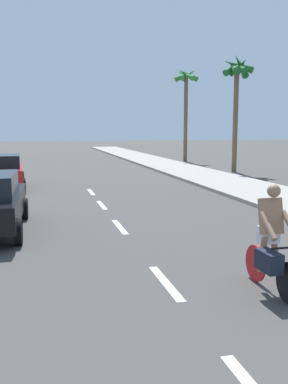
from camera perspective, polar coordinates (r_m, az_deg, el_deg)
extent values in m
plane|color=#423F3D|center=(21.08, -7.71, 0.86)|extent=(160.00, 160.00, 0.00)
cube|color=#9E998E|center=(24.67, 8.06, 2.09)|extent=(3.60, 80.00, 0.14)
cube|color=white|center=(7.87, 2.88, -11.82)|extent=(0.16, 1.80, 0.01)
cube|color=white|center=(12.13, -3.23, -4.59)|extent=(0.16, 1.80, 0.01)
cube|color=white|center=(15.59, -5.59, -1.72)|extent=(0.16, 1.80, 0.01)
cube|color=white|center=(18.85, -7.00, 0.00)|extent=(0.16, 1.80, 0.01)
cylinder|color=red|center=(8.10, 14.49, -9.07)|extent=(0.06, 0.66, 0.66)
cube|color=black|center=(7.61, 16.44, -8.86)|extent=(0.04, 0.95, 0.04)
cylinder|color=black|center=(7.72, 15.73, -6.73)|extent=(0.03, 0.03, 0.48)
cube|color=black|center=(7.15, 18.39, -6.98)|extent=(0.56, 0.04, 0.03)
cube|color=#9E7051|center=(7.49, 16.38, -3.05)|extent=(0.34, 0.32, 0.63)
sphere|color=#9E7051|center=(7.37, 16.75, 0.14)|extent=(0.22, 0.22, 0.22)
cube|color=white|center=(7.60, 16.08, -5.42)|extent=(0.32, 0.22, 0.28)
cube|color=black|center=(7.23, 16.13, -8.76)|extent=(0.24, 0.52, 0.32)
cylinder|color=#9E7051|center=(7.70, 16.96, -7.74)|extent=(0.11, 0.32, 0.62)
cylinder|color=#9E7051|center=(7.58, 15.39, -7.93)|extent=(0.11, 0.20, 0.63)
cylinder|color=#9E7051|center=(7.19, 16.03, -4.32)|extent=(0.09, 0.49, 0.41)
cylinder|color=black|center=(13.60, -15.45, -2.11)|extent=(0.19, 0.64, 0.64)
cylinder|color=black|center=(10.61, -16.26, -5.05)|extent=(0.19, 0.64, 0.64)
cube|color=red|center=(20.57, -18.32, 2.26)|extent=(2.09, 4.50, 0.64)
cube|color=black|center=(20.30, -18.41, 3.88)|extent=(1.75, 2.37, 0.56)
cylinder|color=black|center=(22.09, -15.78, 1.79)|extent=(0.21, 0.65, 0.64)
cylinder|color=black|center=(19.12, -15.61, 0.83)|extent=(0.21, 0.65, 0.64)
cylinder|color=brown|center=(27.83, 11.96, 9.41)|extent=(0.31, 0.31, 6.65)
cone|color=#195B23|center=(28.15, 12.68, 15.87)|extent=(0.65, 1.60, 1.07)
cone|color=#195B23|center=(28.32, 12.33, 15.83)|extent=(1.20, 1.20, 1.28)
cone|color=#195B23|center=(28.26, 11.79, 15.87)|extent=(1.74, 1.01, 1.33)
cone|color=#195B23|center=(28.06, 11.64, 15.92)|extent=(0.89, 1.88, 1.29)
cone|color=#195B23|center=(27.87, 11.90, 15.97)|extent=(1.15, 1.62, 1.30)
cone|color=#195B23|center=(27.85, 12.33, 15.96)|extent=(1.95, 0.75, 0.96)
cone|color=#195B23|center=(27.95, 12.62, 15.93)|extent=(1.66, 1.33, 1.54)
cylinder|color=brown|center=(36.66, 5.52, 9.72)|extent=(0.32, 0.32, 7.25)
cone|color=#2D8433|center=(37.03, 5.94, 15.09)|extent=(0.65, 1.93, 1.04)
cone|color=#2D8433|center=(37.15, 5.51, 15.08)|extent=(1.94, 0.71, 1.17)
cone|color=#2D8433|center=(37.01, 5.22, 15.11)|extent=(1.24, 1.48, 1.20)
cone|color=#2D8433|center=(36.69, 5.41, 15.16)|extent=(1.43, 1.78, 1.28)
cone|color=#2D8433|center=(36.69, 5.77, 15.16)|extent=(1.96, 0.72, 1.12)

